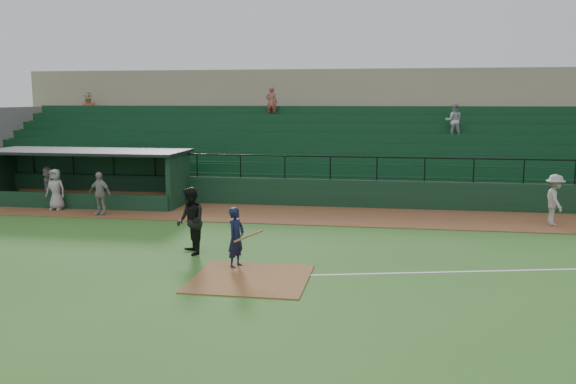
# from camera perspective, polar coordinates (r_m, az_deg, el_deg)

# --- Properties ---
(ground) EXTENTS (90.00, 90.00, 0.00)m
(ground) POSITION_cam_1_polar(r_m,az_deg,el_deg) (17.08, -2.76, -7.15)
(ground) COLOR #2B5B1D
(ground) RESTS_ON ground
(warning_track) EXTENTS (40.00, 4.00, 0.03)m
(warning_track) POSITION_cam_1_polar(r_m,az_deg,el_deg) (24.75, 1.13, -2.14)
(warning_track) COLOR brown
(warning_track) RESTS_ON ground
(home_plate_dirt) EXTENTS (3.00, 3.00, 0.03)m
(home_plate_dirt) POSITION_cam_1_polar(r_m,az_deg,el_deg) (16.14, -3.51, -8.04)
(home_plate_dirt) COLOR brown
(home_plate_dirt) RESTS_ON ground
(foul_line) EXTENTS (17.49, 4.44, 0.01)m
(foul_line) POSITION_cam_1_polar(r_m,az_deg,el_deg) (18.44, 23.40, -6.66)
(foul_line) COLOR white
(foul_line) RESTS_ON ground
(stadium_structure) EXTENTS (38.00, 13.08, 6.40)m
(stadium_structure) POSITION_cam_1_polar(r_m,az_deg,el_deg) (32.79, 3.28, 4.53)
(stadium_structure) COLOR #10301C
(stadium_structure) RESTS_ON ground
(dugout) EXTENTS (8.90, 3.20, 2.42)m
(dugout) POSITION_cam_1_polar(r_m,az_deg,el_deg) (29.03, -17.81, 1.67)
(dugout) COLOR #10301C
(dugout) RESTS_ON ground
(batter_at_plate) EXTENTS (1.09, 0.73, 1.70)m
(batter_at_plate) POSITION_cam_1_polar(r_m,az_deg,el_deg) (17.05, -4.85, -4.25)
(batter_at_plate) COLOR black
(batter_at_plate) RESTS_ON ground
(umpire) EXTENTS (1.18, 1.25, 2.04)m
(umpire) POSITION_cam_1_polar(r_m,az_deg,el_deg) (18.63, -9.08, -2.69)
(umpire) COLOR black
(umpire) RESTS_ON ground
(runner) EXTENTS (0.77, 1.26, 1.89)m
(runner) POSITION_cam_1_polar(r_m,az_deg,el_deg) (24.58, 23.60, -0.68)
(runner) COLOR #9C9792
(runner) RESTS_ON warning_track
(dugout_player_a) EXTENTS (1.09, 0.63, 1.74)m
(dugout_player_a) POSITION_cam_1_polar(r_m,az_deg,el_deg) (25.69, -17.16, -0.13)
(dugout_player_a) COLOR #9A9690
(dugout_player_a) RESTS_ON warning_track
(dugout_player_b) EXTENTS (0.87, 0.59, 1.73)m
(dugout_player_b) POSITION_cam_1_polar(r_m,az_deg,el_deg) (27.48, -20.85, 0.23)
(dugout_player_b) COLOR #9A9590
(dugout_player_b) RESTS_ON warning_track
(dugout_player_c) EXTENTS (1.51, 1.45, 1.71)m
(dugout_player_c) POSITION_cam_1_polar(r_m,az_deg,el_deg) (28.99, -21.40, 0.59)
(dugout_player_c) COLOR gray
(dugout_player_c) RESTS_ON warning_track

